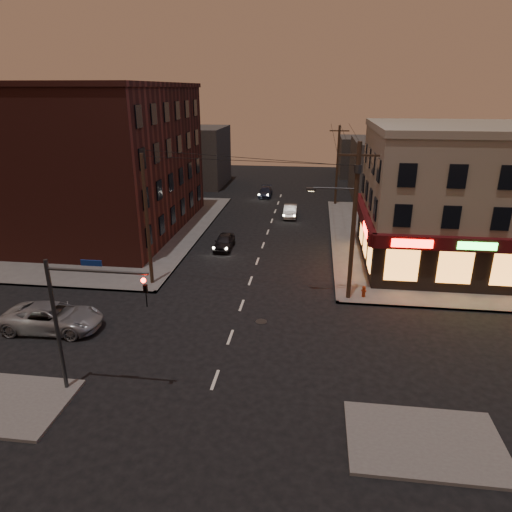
% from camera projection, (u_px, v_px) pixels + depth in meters
% --- Properties ---
extents(ground, '(120.00, 120.00, 0.00)m').
position_uv_depth(ground, '(230.00, 337.00, 25.42)').
color(ground, black).
rests_on(ground, ground).
extents(sidewalk_ne, '(24.00, 28.00, 0.15)m').
position_uv_depth(sidewalk_ne, '(466.00, 242.00, 40.90)').
color(sidewalk_ne, '#514F4C').
rests_on(sidewalk_ne, ground).
extents(sidewalk_nw, '(24.00, 28.00, 0.15)m').
position_uv_depth(sidewalk_nw, '(87.00, 227.00, 45.25)').
color(sidewalk_nw, '#514F4C').
rests_on(sidewalk_nw, ground).
extents(pizza_building, '(15.85, 12.85, 10.50)m').
position_uv_depth(pizza_building, '(470.00, 198.00, 34.14)').
color(pizza_building, gray).
rests_on(pizza_building, sidewalk_ne).
extents(brick_apartment, '(12.00, 20.00, 13.00)m').
position_uv_depth(brick_apartment, '(113.00, 161.00, 42.56)').
color(brick_apartment, '#4A1D17').
rests_on(brick_apartment, sidewalk_nw).
extents(bg_building_ne_a, '(10.00, 12.00, 7.00)m').
position_uv_depth(bg_building_ne_a, '(392.00, 168.00, 57.88)').
color(bg_building_ne_a, '#3F3D3A').
rests_on(bg_building_ne_a, ground).
extents(bg_building_nw, '(9.00, 10.00, 8.00)m').
position_uv_depth(bg_building_nw, '(193.00, 156.00, 64.69)').
color(bg_building_nw, '#3F3D3A').
rests_on(bg_building_nw, ground).
extents(bg_building_ne_b, '(8.00, 8.00, 6.00)m').
position_uv_depth(bg_building_ne_b, '(366.00, 157.00, 71.32)').
color(bg_building_ne_b, '#3F3D3A').
rests_on(bg_building_ne_b, ground).
extents(utility_pole_main, '(4.20, 0.44, 10.00)m').
position_uv_depth(utility_pole_main, '(352.00, 214.00, 28.02)').
color(utility_pole_main, '#382619').
rests_on(utility_pole_main, sidewalk_ne).
extents(utility_pole_far, '(0.26, 0.26, 9.00)m').
position_uv_depth(utility_pole_far, '(337.00, 166.00, 52.77)').
color(utility_pole_far, '#382619').
rests_on(utility_pole_far, sidewalk_ne).
extents(utility_pole_west, '(0.24, 0.24, 9.00)m').
position_uv_depth(utility_pole_west, '(147.00, 221.00, 30.68)').
color(utility_pole_west, '#382619').
rests_on(utility_pole_west, sidewalk_nw).
extents(traffic_signal, '(4.49, 0.32, 6.47)m').
position_uv_depth(traffic_signal, '(76.00, 310.00, 19.44)').
color(traffic_signal, '#333538').
rests_on(traffic_signal, ground).
extents(suv_cross, '(5.63, 2.71, 1.55)m').
position_uv_depth(suv_cross, '(53.00, 317.00, 25.98)').
color(suv_cross, gray).
rests_on(suv_cross, ground).
extents(sedan_near, '(1.50, 3.70, 1.26)m').
position_uv_depth(sedan_near, '(224.00, 242.00, 39.29)').
color(sedan_near, black).
rests_on(sedan_near, ground).
extents(sedan_mid, '(1.41, 3.92, 1.29)m').
position_uv_depth(sedan_mid, '(290.00, 211.00, 49.01)').
color(sedan_mid, gray).
rests_on(sedan_mid, ground).
extents(sedan_far, '(1.74, 4.08, 1.17)m').
position_uv_depth(sedan_far, '(265.00, 192.00, 58.35)').
color(sedan_far, black).
rests_on(sedan_far, ground).
extents(fire_hydrant, '(0.35, 0.35, 0.77)m').
position_uv_depth(fire_hydrant, '(364.00, 291.00, 29.86)').
color(fire_hydrant, maroon).
rests_on(fire_hydrant, sidewalk_ne).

